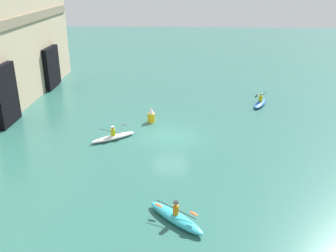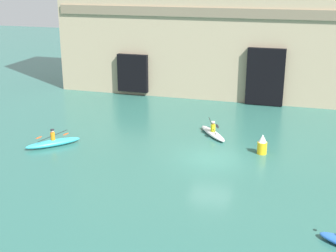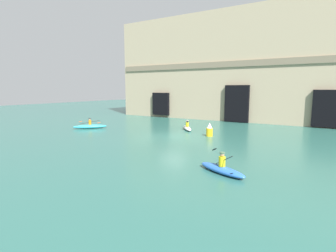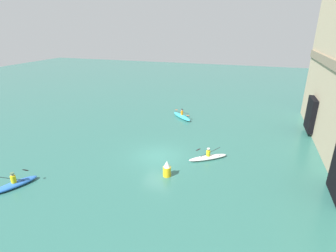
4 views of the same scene
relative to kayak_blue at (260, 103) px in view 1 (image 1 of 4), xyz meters
The scene contains 5 objects.
ground_plane 10.90m from the kayak_blue, 133.60° to the left, with size 120.00×120.00×0.00m, color #2D665B.
kayak_blue is the anchor object (origin of this frame).
kayak_white 14.65m from the kayak_blue, 124.47° to the left, with size 2.56×3.16×1.09m.
kayak_cyan 19.19m from the kayak_blue, 158.12° to the left, with size 3.02×3.12×1.14m.
marker_buoy 10.73m from the kayak_blue, 116.07° to the left, with size 0.60×0.60×1.26m.
Camera 1 is at (-25.55, -1.20, 11.39)m, focal length 40.00 mm.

